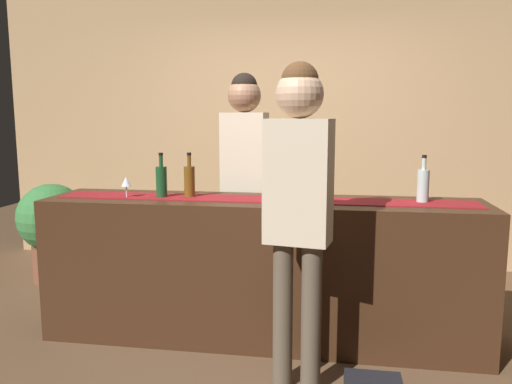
% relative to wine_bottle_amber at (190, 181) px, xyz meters
% --- Properties ---
extents(ground_plane, '(10.00, 10.00, 0.00)m').
position_rel_wine_bottle_amber_xyz_m(ground_plane, '(0.50, -0.02, -1.06)').
color(ground_plane, brown).
extents(back_wall, '(6.00, 0.12, 2.90)m').
position_rel_wine_bottle_amber_xyz_m(back_wall, '(0.50, 1.88, 0.39)').
color(back_wall, tan).
rests_on(back_wall, ground).
extents(bar_counter, '(2.89, 0.60, 0.95)m').
position_rel_wine_bottle_amber_xyz_m(bar_counter, '(0.50, -0.02, -0.59)').
color(bar_counter, '#3D2314').
rests_on(bar_counter, ground).
extents(counter_runner_cloth, '(2.74, 0.28, 0.01)m').
position_rel_wine_bottle_amber_xyz_m(counter_runner_cloth, '(0.50, -0.02, -0.11)').
color(counter_runner_cloth, maroon).
rests_on(counter_runner_cloth, bar_counter).
extents(wine_bottle_amber, '(0.07, 0.07, 0.30)m').
position_rel_wine_bottle_amber_xyz_m(wine_bottle_amber, '(0.00, 0.00, 0.00)').
color(wine_bottle_amber, brown).
rests_on(wine_bottle_amber, bar_counter).
extents(wine_bottle_clear, '(0.07, 0.07, 0.30)m').
position_rel_wine_bottle_amber_xyz_m(wine_bottle_clear, '(1.52, 0.03, 0.00)').
color(wine_bottle_clear, '#B2C6C1').
rests_on(wine_bottle_clear, bar_counter).
extents(wine_bottle_green, '(0.07, 0.07, 0.30)m').
position_rel_wine_bottle_amber_xyz_m(wine_bottle_green, '(-0.18, -0.04, 0.00)').
color(wine_bottle_green, '#194723').
rests_on(wine_bottle_green, bar_counter).
extents(wine_glass_near_customer, '(0.07, 0.07, 0.14)m').
position_rel_wine_bottle_amber_xyz_m(wine_glass_near_customer, '(-0.41, -0.09, -0.01)').
color(wine_glass_near_customer, silver).
rests_on(wine_glass_near_customer, bar_counter).
extents(wine_glass_mid_counter, '(0.07, 0.07, 0.14)m').
position_rel_wine_bottle_amber_xyz_m(wine_glass_mid_counter, '(0.72, -0.09, -0.01)').
color(wine_glass_mid_counter, silver).
rests_on(wine_glass_mid_counter, bar_counter).
extents(bartender, '(0.36, 0.25, 1.82)m').
position_rel_wine_bottle_amber_xyz_m(bartender, '(0.27, 0.56, 0.08)').
color(bartender, '#26262B').
rests_on(bartender, ground).
extents(customer_sipping, '(0.37, 0.26, 1.77)m').
position_rel_wine_bottle_amber_xyz_m(customer_sipping, '(0.78, -0.64, 0.04)').
color(customer_sipping, brown).
rests_on(customer_sipping, ground).
extents(potted_plant_tall, '(0.61, 0.61, 0.89)m').
position_rel_wine_bottle_amber_xyz_m(potted_plant_tall, '(-1.57, 0.89, -0.55)').
color(potted_plant_tall, brown).
rests_on(potted_plant_tall, ground).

